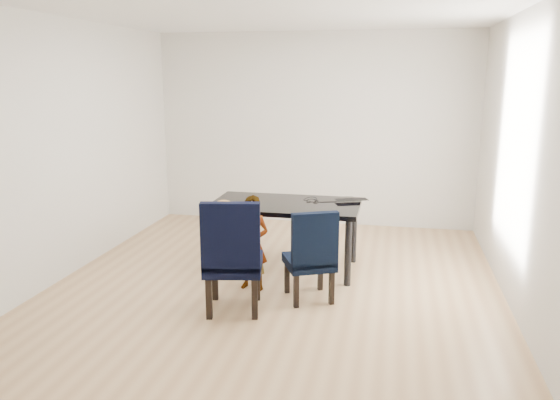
% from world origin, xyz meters
% --- Properties ---
extents(floor, '(4.50, 5.00, 0.01)m').
position_xyz_m(floor, '(0.00, 0.00, -0.01)').
color(floor, tan).
rests_on(floor, ground).
extents(ceiling, '(4.50, 5.00, 0.01)m').
position_xyz_m(ceiling, '(0.00, 0.00, 2.71)').
color(ceiling, white).
rests_on(ceiling, wall_back).
extents(wall_back, '(4.50, 0.01, 2.70)m').
position_xyz_m(wall_back, '(0.00, 2.50, 1.35)').
color(wall_back, silver).
rests_on(wall_back, ground).
extents(wall_front, '(4.50, 0.01, 2.70)m').
position_xyz_m(wall_front, '(0.00, -2.50, 1.35)').
color(wall_front, silver).
rests_on(wall_front, ground).
extents(wall_left, '(0.01, 5.00, 2.70)m').
position_xyz_m(wall_left, '(-2.25, 0.00, 1.35)').
color(wall_left, silver).
rests_on(wall_left, ground).
extents(wall_right, '(0.01, 5.00, 2.70)m').
position_xyz_m(wall_right, '(2.25, 0.00, 1.35)').
color(wall_right, silver).
rests_on(wall_right, ground).
extents(dining_table, '(1.60, 0.90, 0.75)m').
position_xyz_m(dining_table, '(0.00, 0.50, 0.38)').
color(dining_table, black).
rests_on(dining_table, floor).
extents(chair_left, '(0.60, 0.62, 1.06)m').
position_xyz_m(chair_left, '(-0.25, -0.66, 0.53)').
color(chair_left, black).
rests_on(chair_left, floor).
extents(chair_right, '(0.58, 0.59, 0.90)m').
position_xyz_m(chair_right, '(0.38, -0.28, 0.45)').
color(chair_right, black).
rests_on(chair_right, floor).
extents(child, '(0.39, 0.31, 0.96)m').
position_xyz_m(child, '(-0.21, -0.15, 0.48)').
color(child, '#FF5015').
rests_on(child, floor).
extents(plate, '(0.36, 0.36, 0.02)m').
position_xyz_m(plate, '(-0.59, 0.15, 0.76)').
color(plate, white).
rests_on(plate, dining_table).
extents(sandwich, '(0.18, 0.13, 0.07)m').
position_xyz_m(sandwich, '(-0.59, 0.16, 0.80)').
color(sandwich, '#B17F3F').
rests_on(sandwich, plate).
extents(laptop, '(0.41, 0.34, 0.03)m').
position_xyz_m(laptop, '(0.68, 0.75, 0.76)').
color(laptop, black).
rests_on(laptop, dining_table).
extents(cable_tangle, '(0.17, 0.17, 0.01)m').
position_xyz_m(cable_tangle, '(0.27, 0.61, 0.75)').
color(cable_tangle, black).
rests_on(cable_tangle, dining_table).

